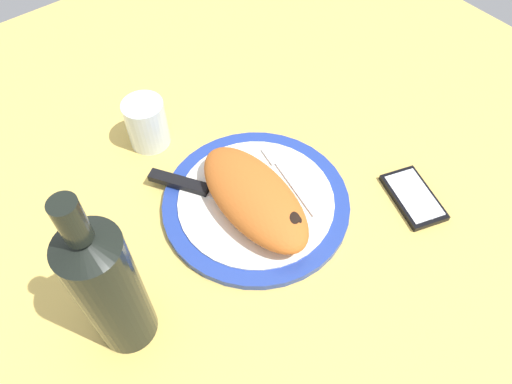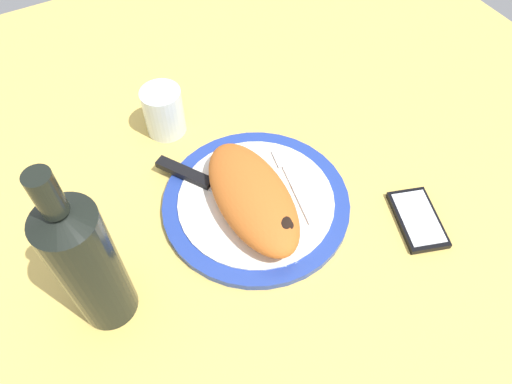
% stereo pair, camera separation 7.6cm
% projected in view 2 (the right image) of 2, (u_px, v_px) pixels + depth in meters
% --- Properties ---
extents(ground_plane, '(1.50, 1.50, 0.03)m').
position_uv_depth(ground_plane, '(256.00, 210.00, 0.80)').
color(ground_plane, '#DBB756').
extents(plate, '(0.30, 0.30, 0.02)m').
position_uv_depth(plate, '(256.00, 202.00, 0.79)').
color(plate, '#233D99').
rests_on(plate, ground_plane).
extents(calzone, '(0.24, 0.12, 0.06)m').
position_uv_depth(calzone, '(252.00, 197.00, 0.75)').
color(calzone, '#C16023').
rests_on(calzone, plate).
extents(fork, '(0.16, 0.05, 0.00)m').
position_uv_depth(fork, '(290.00, 177.00, 0.80)').
color(fork, silver).
rests_on(fork, plate).
extents(knife, '(0.21, 0.14, 0.01)m').
position_uv_depth(knife, '(200.00, 180.00, 0.80)').
color(knife, silver).
rests_on(knife, plate).
extents(smartphone, '(0.13, 0.10, 0.01)m').
position_uv_depth(smartphone, '(418.00, 219.00, 0.77)').
color(smartphone, black).
rests_on(smartphone, ground_plane).
extents(water_glass, '(0.07, 0.07, 0.09)m').
position_uv_depth(water_glass, '(164.00, 114.00, 0.86)').
color(water_glass, silver).
rests_on(water_glass, ground_plane).
extents(wine_bottle, '(0.08, 0.08, 0.29)m').
position_uv_depth(wine_bottle, '(87.00, 263.00, 0.59)').
color(wine_bottle, black).
rests_on(wine_bottle, ground_plane).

